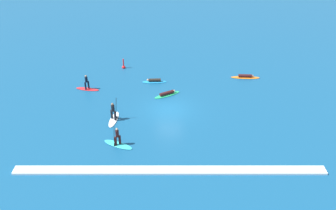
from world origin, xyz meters
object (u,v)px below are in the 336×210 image
object	(u,v)px
surfer_on_teal_board	(117,141)
surfer_on_orange_board	(244,76)
surfer_on_red_board	(86,86)
surfer_on_blue_board	(153,81)
marker_buoy	(122,67)
surfer_on_white_board	(112,115)
surfer_on_green_board	(166,94)

from	to	relation	value
surfer_on_teal_board	surfer_on_orange_board	size ratio (longest dim) A/B	0.84
surfer_on_red_board	surfer_on_orange_board	bearing A→B (deg)	-158.58
surfer_on_blue_board	surfer_on_orange_board	world-z (taller)	same
surfer_on_blue_board	marker_buoy	world-z (taller)	marker_buoy
surfer_on_red_board	marker_buoy	size ratio (longest dim) A/B	2.04
surfer_on_white_board	surfer_on_green_board	distance (m)	6.87
surfer_on_blue_board	surfer_on_white_board	distance (m)	8.52
surfer_on_white_board	surfer_on_orange_board	size ratio (longest dim) A/B	0.84
surfer_on_white_board	marker_buoy	size ratio (longest dim) A/B	2.12
surfer_on_teal_board	surfer_on_green_board	xyz separation A→B (m)	(4.13, 8.66, -0.23)
surfer_on_green_board	marker_buoy	world-z (taller)	marker_buoy
marker_buoy	surfer_on_green_board	bearing A→B (deg)	-51.98
surfer_on_blue_board	surfer_on_green_board	distance (m)	3.34
surfer_on_white_board	surfer_on_green_board	xyz separation A→B (m)	(4.99, 4.72, -0.33)
surfer_on_red_board	surfer_on_white_board	bearing A→B (deg)	133.40
surfer_on_teal_board	surfer_on_blue_board	size ratio (longest dim) A/B	1.01
surfer_on_teal_board	surfer_on_red_board	distance (m)	10.91
surfer_on_white_board	surfer_on_green_board	world-z (taller)	surfer_on_white_board
surfer_on_white_board	surfer_on_teal_board	bearing A→B (deg)	-160.76
surfer_on_teal_board	surfer_on_red_board	size ratio (longest dim) A/B	1.04
surfer_on_red_board	surfer_on_green_board	world-z (taller)	surfer_on_red_board
surfer_on_white_board	surfer_on_blue_board	bearing A→B (deg)	-17.63
surfer_on_green_board	surfer_on_red_board	bearing A→B (deg)	141.26
surfer_on_teal_board	surfer_on_white_board	distance (m)	4.03
surfer_on_red_board	surfer_on_orange_board	world-z (taller)	surfer_on_red_board
surfer_on_blue_board	marker_buoy	bearing A→B (deg)	-46.28
surfer_on_red_board	surfer_on_green_board	bearing A→B (deg)	-176.21
surfer_on_teal_board	marker_buoy	size ratio (longest dim) A/B	2.12
surfer_on_teal_board	surfer_on_white_board	size ratio (longest dim) A/B	1.00
surfer_on_red_board	surfer_on_white_board	xyz separation A→B (m)	(3.62, -6.01, 0.06)
surfer_on_white_board	marker_buoy	world-z (taller)	surfer_on_white_board
surfer_on_red_board	surfer_on_blue_board	bearing A→B (deg)	-154.16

